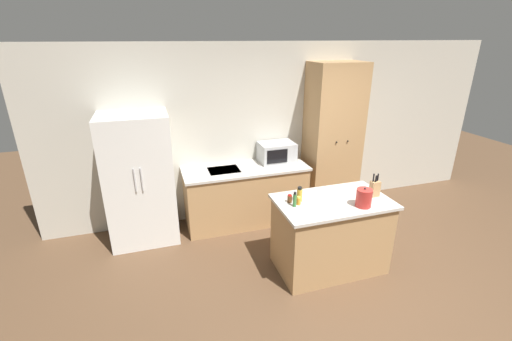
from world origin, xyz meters
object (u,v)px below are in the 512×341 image
at_px(knife_block, 375,188).
at_px(kettle, 364,198).
at_px(spice_bottle_green_herb, 295,200).
at_px(pantry_cabinet, 332,139).
at_px(spice_bottle_amber_oil, 299,195).
at_px(spice_bottle_short_red, 299,201).
at_px(refrigerator, 140,180).
at_px(microwave, 277,152).
at_px(spice_bottle_tall_dark, 290,199).

relative_size(knife_block, kettle, 1.26).
relative_size(spice_bottle_green_herb, kettle, 0.77).
height_order(pantry_cabinet, spice_bottle_amber_oil, pantry_cabinet).
height_order(pantry_cabinet, spice_bottle_short_red, pantry_cabinet).
xyz_separation_m(spice_bottle_amber_oil, spice_bottle_green_herb, (-0.11, -0.11, -0.00)).
xyz_separation_m(knife_block, kettle, (-0.27, -0.18, 0.00)).
height_order(refrigerator, pantry_cabinet, pantry_cabinet).
relative_size(pantry_cabinet, kettle, 10.23).
distance_m(microwave, kettle, 1.76).
height_order(spice_bottle_tall_dark, spice_bottle_short_red, same).
xyz_separation_m(pantry_cabinet, knife_block, (-0.26, -1.48, -0.16)).
bearing_deg(microwave, pantry_cabinet, -3.85).
bearing_deg(refrigerator, pantry_cabinet, 1.35).
bearing_deg(kettle, spice_bottle_amber_oil, 152.00).
relative_size(pantry_cabinet, spice_bottle_short_red, 24.40).
bearing_deg(spice_bottle_tall_dark, knife_block, -8.62).
xyz_separation_m(refrigerator, knife_block, (2.63, -1.41, 0.12)).
height_order(refrigerator, knife_block, refrigerator).
height_order(spice_bottle_green_herb, kettle, kettle).
height_order(knife_block, spice_bottle_tall_dark, knife_block).
height_order(microwave, kettle, microwave).
xyz_separation_m(spice_bottle_tall_dark, spice_bottle_short_red, (0.07, -0.08, -0.00)).
xyz_separation_m(pantry_cabinet, spice_bottle_amber_oil, (-1.16, -1.34, -0.18)).
height_order(refrigerator, spice_bottle_amber_oil, refrigerator).
xyz_separation_m(spice_bottle_short_red, spice_bottle_green_herb, (-0.06, -0.03, 0.04)).
bearing_deg(knife_block, kettle, -145.91).
distance_m(knife_block, spice_bottle_tall_dark, 1.02).
distance_m(spice_bottle_amber_oil, kettle, 0.70).
bearing_deg(spice_bottle_amber_oil, spice_bottle_tall_dark, 177.03).
bearing_deg(spice_bottle_green_herb, pantry_cabinet, 48.80).
bearing_deg(spice_bottle_tall_dark, microwave, 75.12).
distance_m(pantry_cabinet, spice_bottle_green_herb, 1.92).
xyz_separation_m(microwave, spice_bottle_short_red, (-0.30, -1.47, -0.08)).
distance_m(refrigerator, spice_bottle_amber_oil, 2.16).
relative_size(refrigerator, spice_bottle_amber_oil, 10.00).
xyz_separation_m(knife_block, spice_bottle_green_herb, (-1.00, 0.04, -0.02)).
xyz_separation_m(spice_bottle_short_red, kettle, (0.66, -0.26, 0.06)).
height_order(pantry_cabinet, kettle, pantry_cabinet).
bearing_deg(spice_bottle_short_red, spice_bottle_green_herb, -153.73).
bearing_deg(spice_bottle_tall_dark, spice_bottle_short_red, -47.46).
distance_m(refrigerator, microwave, 2.00).
xyz_separation_m(pantry_cabinet, microwave, (-0.90, 0.06, -0.14)).
bearing_deg(spice_bottle_short_red, pantry_cabinet, 49.63).
height_order(pantry_cabinet, spice_bottle_tall_dark, pantry_cabinet).
height_order(spice_bottle_amber_oil, kettle, kettle).
bearing_deg(pantry_cabinet, refrigerator, -178.65).
xyz_separation_m(refrigerator, pantry_cabinet, (2.90, 0.07, 0.28)).
bearing_deg(spice_bottle_short_red, spice_bottle_amber_oil, 60.16).
bearing_deg(spice_bottle_green_herb, spice_bottle_amber_oil, 45.00).
distance_m(spice_bottle_short_red, kettle, 0.71).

